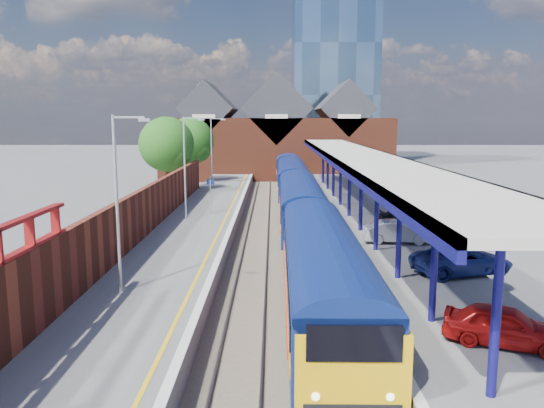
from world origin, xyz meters
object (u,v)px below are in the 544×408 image
at_px(lamp_post_c, 187,161).
at_px(parked_car_blue, 462,260).
at_px(parked_car_silver, 397,232).
at_px(parked_car_dark, 412,219).
at_px(platform_sign, 210,191).
at_px(parked_car_red, 505,326).
at_px(train, 296,187).
at_px(lamp_post_b, 120,193).
at_px(lamp_post_d, 213,149).

relative_size(lamp_post_c, parked_car_blue, 1.56).
bearing_deg(parked_car_silver, parked_car_dark, -21.47).
height_order(platform_sign, parked_car_red, platform_sign).
distance_m(train, parked_car_blue, 22.76).
relative_size(lamp_post_c, parked_car_red, 1.93).
xyz_separation_m(parked_car_silver, parked_car_blue, (1.49, -6.00, 0.00)).
xyz_separation_m(train, parked_car_blue, (6.50, -21.81, -0.50)).
bearing_deg(parked_car_silver, parked_car_blue, -162.17).
xyz_separation_m(lamp_post_b, parked_car_dark, (14.69, 12.47, -3.36)).
xyz_separation_m(lamp_post_b, platform_sign, (1.36, 18.00, -2.30)).
bearing_deg(lamp_post_c, platform_sign, 55.74).
height_order(lamp_post_b, lamp_post_c, same).
distance_m(lamp_post_b, lamp_post_d, 32.00).
xyz_separation_m(train, parked_car_silver, (5.01, -15.81, -0.50)).
bearing_deg(parked_car_blue, train, 1.09).
bearing_deg(parked_car_blue, lamp_post_c, 31.53).
distance_m(lamp_post_d, parked_car_red, 39.33).
height_order(lamp_post_b, parked_car_dark, lamp_post_b).
height_order(train, lamp_post_d, lamp_post_d).
bearing_deg(train, lamp_post_d, 136.10).
distance_m(lamp_post_b, lamp_post_c, 16.00).
bearing_deg(lamp_post_d, platform_sign, -84.44).
relative_size(parked_car_silver, parked_car_blue, 0.84).
bearing_deg(platform_sign, parked_car_blue, -49.77).
xyz_separation_m(lamp_post_d, parked_car_dark, (14.69, -19.53, -3.36)).
relative_size(train, parked_car_silver, 17.38).
xyz_separation_m(train, lamp_post_d, (-7.86, 7.56, 2.87)).
bearing_deg(lamp_post_c, parked_car_blue, -42.94).
height_order(lamp_post_b, parked_car_silver, lamp_post_b).
relative_size(lamp_post_d, platform_sign, 2.80).
bearing_deg(platform_sign, lamp_post_d, 95.56).
xyz_separation_m(train, parked_car_red, (5.15, -29.40, -0.50)).
height_order(platform_sign, parked_car_silver, platform_sign).
relative_size(lamp_post_b, lamp_post_d, 1.00).
bearing_deg(lamp_post_d, lamp_post_b, -90.00).
relative_size(train, lamp_post_c, 9.42).
xyz_separation_m(train, platform_sign, (-6.49, -6.44, 0.57)).
relative_size(lamp_post_d, parked_car_blue, 1.56).
xyz_separation_m(lamp_post_d, platform_sign, (1.36, -14.00, -2.30)).
xyz_separation_m(train, parked_car_dark, (6.83, -11.97, -0.49)).
bearing_deg(lamp_post_b, lamp_post_c, 90.00).
distance_m(train, parked_car_silver, 16.59).
bearing_deg(lamp_post_d, train, -43.90).
bearing_deg(parked_car_silver, lamp_post_c, 64.08).
xyz_separation_m(parked_car_red, parked_car_dark, (1.69, 17.43, 0.02)).
xyz_separation_m(lamp_post_c, parked_car_blue, (14.36, -13.36, -3.37)).
relative_size(parked_car_red, parked_car_blue, 0.80).
height_order(lamp_post_d, parked_car_dark, lamp_post_d).
height_order(lamp_post_c, platform_sign, lamp_post_c).
relative_size(parked_car_red, parked_car_silver, 0.95).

